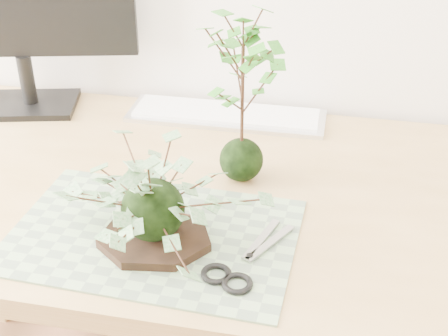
{
  "coord_description": "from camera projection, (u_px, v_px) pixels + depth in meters",
  "views": [
    {
      "loc": [
        0.18,
        0.29,
        1.36
      ],
      "look_at": [
        0.0,
        1.14,
        0.84
      ],
      "focal_mm": 50.0,
      "sensor_mm": 36.0,
      "label": 1
    }
  ],
  "objects": [
    {
      "name": "desk",
      "position": [
        217.0,
        226.0,
        1.19
      ],
      "size": [
        1.6,
        0.7,
        0.74
      ],
      "color": "tan",
      "rests_on": "ground_plane"
    },
    {
      "name": "stone_dish",
      "position": [
        155.0,
        239.0,
        1.0
      ],
      "size": [
        0.22,
        0.22,
        0.01
      ],
      "primitive_type": "cylinder",
      "rotation": [
        0.0,
        0.0,
        0.15
      ],
      "color": "black",
      "rests_on": "cutting_mat"
    },
    {
      "name": "scissors",
      "position": [
        243.0,
        272.0,
        0.93
      ],
      "size": [
        0.1,
        0.2,
        0.01
      ],
      "rotation": [
        0.0,
        0.0,
        -0.41
      ],
      "color": "gray",
      "rests_on": "cutting_mat"
    },
    {
      "name": "ivy_kokedama",
      "position": [
        151.0,
        184.0,
        0.94
      ],
      "size": [
        0.28,
        0.28,
        0.2
      ],
      "rotation": [
        0.0,
        0.0,
        -0.01
      ],
      "color": "black",
      "rests_on": "stone_dish"
    },
    {
      "name": "maple_kokedama",
      "position": [
        243.0,
        59.0,
        1.05
      ],
      "size": [
        0.21,
        0.21,
        0.34
      ],
      "rotation": [
        0.0,
        0.0,
        0.16
      ],
      "color": "black",
      "rests_on": "desk"
    },
    {
      "name": "keyboard",
      "position": [
        226.0,
        115.0,
        1.39
      ],
      "size": [
        0.44,
        0.13,
        0.02
      ],
      "rotation": [
        0.0,
        0.0,
        0.01
      ],
      "color": "silver",
      "rests_on": "desk"
    },
    {
      "name": "cutting_mat",
      "position": [
        153.0,
        235.0,
        1.02
      ],
      "size": [
        0.47,
        0.33,
        0.0
      ],
      "primitive_type": "cube",
      "rotation": [
        0.0,
        0.0,
        -0.04
      ],
      "color": "#5E745C",
      "rests_on": "desk"
    }
  ]
}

